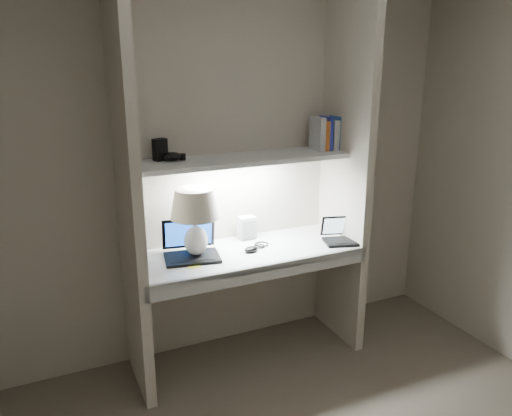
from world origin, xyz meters
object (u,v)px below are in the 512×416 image
laptop_netbook (342,236)px  speaker (247,228)px  table_lamp (195,212)px  book_row (328,134)px  laptop_main (191,248)px

laptop_netbook → speaker: laptop_netbook is taller
table_lamp → book_row: book_row is taller
table_lamp → book_row: (0.98, 0.08, 0.40)m
laptop_netbook → laptop_main: bearing=-173.0°
laptop_main → laptop_netbook: size_ratio=1.26×
laptop_main → speaker: (0.44, 0.14, 0.03)m
speaker → laptop_main: bearing=-164.9°
laptop_main → book_row: size_ratio=1.68×
table_lamp → speaker: 0.50m
speaker → table_lamp: bearing=-159.9°
laptop_main → book_row: 1.20m
table_lamp → laptop_netbook: size_ratio=1.47×
laptop_main → laptop_netbook: 1.02m
laptop_main → laptop_netbook: (1.01, -0.17, -0.01)m
table_lamp → speaker: (0.42, 0.18, -0.22)m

